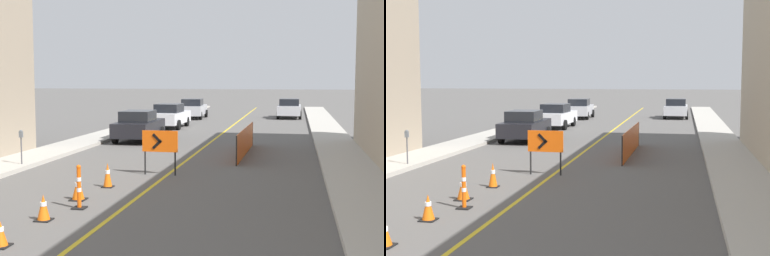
% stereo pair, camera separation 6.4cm
% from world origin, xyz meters
% --- Properties ---
extents(lane_stripe, '(0.12, 56.21, 0.01)m').
position_xyz_m(lane_stripe, '(0.00, 28.10, 0.00)').
color(lane_stripe, gold).
rests_on(lane_stripe, ground_plane).
extents(sidewalk_left, '(1.96, 56.21, 0.16)m').
position_xyz_m(sidewalk_left, '(-6.14, 28.10, 0.08)').
color(sidewalk_left, '#ADA89E').
rests_on(sidewalk_left, ground_plane).
extents(sidewalk_right, '(1.96, 56.21, 0.16)m').
position_xyz_m(sidewalk_right, '(6.14, 28.10, 0.08)').
color(sidewalk_right, '#ADA89E').
rests_on(sidewalk_right, ground_plane).
extents(traffic_cone_third, '(0.37, 0.37, 0.55)m').
position_xyz_m(traffic_cone_third, '(-1.38, 6.60, 0.27)').
color(traffic_cone_third, black).
rests_on(traffic_cone_third, ground_plane).
extents(traffic_cone_fourth, '(0.36, 0.36, 0.61)m').
position_xyz_m(traffic_cone_fourth, '(-1.43, 8.53, 0.30)').
color(traffic_cone_fourth, black).
rests_on(traffic_cone_fourth, ground_plane).
extents(traffic_cone_fifth, '(0.41, 0.41, 0.66)m').
position_xyz_m(traffic_cone_fifth, '(-1.48, 10.65, 0.33)').
color(traffic_cone_fifth, black).
rests_on(traffic_cone_fifth, ground_plane).
extents(traffic_cone_farthest, '(0.33, 0.33, 0.74)m').
position_xyz_m(traffic_cone_farthest, '(-1.28, 12.40, 0.37)').
color(traffic_cone_farthest, black).
rests_on(traffic_cone_farthest, ground_plane).
extents(delineator_post_rear, '(0.33, 0.33, 1.11)m').
position_xyz_m(delineator_post_rear, '(-1.07, 9.76, 0.48)').
color(delineator_post_rear, black).
rests_on(delineator_post_rear, ground_plane).
extents(arrow_barricade_primary, '(1.23, 0.10, 1.51)m').
position_xyz_m(arrow_barricade_primary, '(-0.24, 14.68, 1.08)').
color(arrow_barricade_primary, '#EF560C').
rests_on(arrow_barricade_primary, ground_plane).
extents(safety_mesh_fence, '(0.14, 6.37, 1.14)m').
position_xyz_m(safety_mesh_fence, '(2.14, 20.10, 0.57)').
color(safety_mesh_fence, '#EF560C').
rests_on(safety_mesh_fence, ground_plane).
extents(parked_car_curb_near, '(1.94, 4.34, 1.59)m').
position_xyz_m(parked_car_curb_near, '(-3.76, 23.95, 0.80)').
color(parked_car_curb_near, black).
rests_on(parked_car_curb_near, ground_plane).
extents(parked_car_curb_mid, '(1.97, 4.37, 1.59)m').
position_xyz_m(parked_car_curb_mid, '(-3.85, 31.28, 0.80)').
color(parked_car_curb_mid, silver).
rests_on(parked_car_curb_mid, ground_plane).
extents(parked_car_curb_far, '(2.00, 4.38, 1.59)m').
position_xyz_m(parked_car_curb_far, '(-3.92, 39.61, 0.80)').
color(parked_car_curb_far, '#B7B7BC').
rests_on(parked_car_curb_far, ground_plane).
extents(parked_car_opposite_side, '(1.94, 4.33, 1.59)m').
position_xyz_m(parked_car_opposite_side, '(3.73, 41.36, 0.80)').
color(parked_car_opposite_side, '#B7B7BC').
rests_on(parked_car_opposite_side, ground_plane).
extents(parking_meter_far_curb, '(0.12, 0.11, 1.25)m').
position_xyz_m(parking_meter_far_curb, '(-5.51, 15.02, 1.04)').
color(parking_meter_far_curb, '#4C4C51').
rests_on(parking_meter_far_curb, sidewalk_left).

